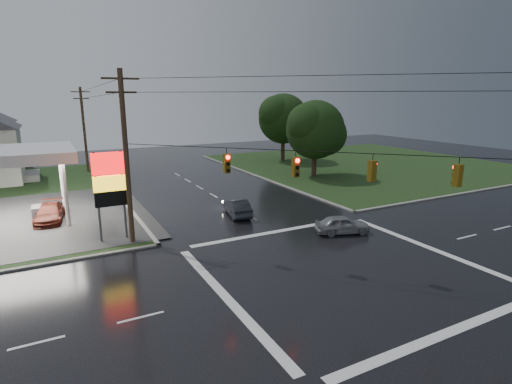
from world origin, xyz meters
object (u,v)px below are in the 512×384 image
tree_ne_far (284,119)px  car_north (237,207)px  pylon_sign (109,182)px  car_crossing (342,224)px  car_pump (50,213)px  utility_pole_n (84,129)px  tree_ne_near (316,130)px  utility_pole_nw (126,156)px

tree_ne_far → car_north: tree_ne_far is taller
pylon_sign → car_crossing: (14.39, -5.93, -3.37)m
tree_ne_far → car_pump: bearing=-151.6°
car_crossing → car_north: bearing=51.2°
utility_pole_n → tree_ne_near: size_ratio=1.17×
pylon_sign → car_north: pylon_sign is taller
utility_pole_n → car_north: bearing=-71.6°
pylon_sign → car_north: (9.70, 1.42, -3.33)m
utility_pole_nw → utility_pole_n: utility_pole_nw is taller
car_north → car_pump: car_north is taller
pylon_sign → tree_ne_near: size_ratio=0.67×
utility_pole_n → car_pump: bearing=-102.6°
pylon_sign → car_north: 10.35m
tree_ne_far → car_pump: size_ratio=2.11×
tree_ne_near → tree_ne_far: bearing=75.9°
utility_pole_n → car_north: (8.70, -26.08, -4.78)m
tree_ne_far → car_north: 28.98m
tree_ne_near → car_north: tree_ne_near is taller
tree_ne_far → car_north: (-17.95, -22.08, -5.50)m
car_pump → pylon_sign: bearing=-52.8°
pylon_sign → car_north: size_ratio=1.45×
tree_ne_near → tree_ne_far: size_ratio=0.92×
pylon_sign → tree_ne_far: bearing=40.4°
car_north → utility_pole_n: bearing=-61.7°
pylon_sign → car_pump: 8.25m
utility_pole_nw → car_pump: utility_pole_nw is taller
pylon_sign → car_crossing: 15.92m
utility_pole_n → utility_pole_nw: bearing=-90.0°
car_north → car_crossing: 8.71m
utility_pole_n → car_north: size_ratio=2.53×
pylon_sign → car_pump: size_ratio=1.29×
utility_pole_nw → car_north: size_ratio=2.65×
pylon_sign → tree_ne_near: tree_ne_near is taller
pylon_sign → utility_pole_nw: (1.00, -1.00, 1.71)m
utility_pole_nw → tree_ne_far: size_ratio=1.12×
utility_pole_nw → tree_ne_near: bearing=27.9°
pylon_sign → car_crossing: bearing=-22.4°
car_north → car_pump: size_ratio=0.89×
pylon_sign → tree_ne_near: bearing=25.0°
utility_pole_n → car_pump: (-4.69, -20.92, -4.79)m
utility_pole_n → car_pump: 21.97m
tree_ne_far → car_crossing: 32.74m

